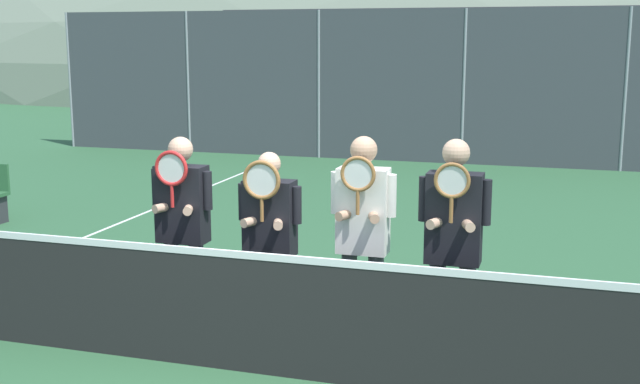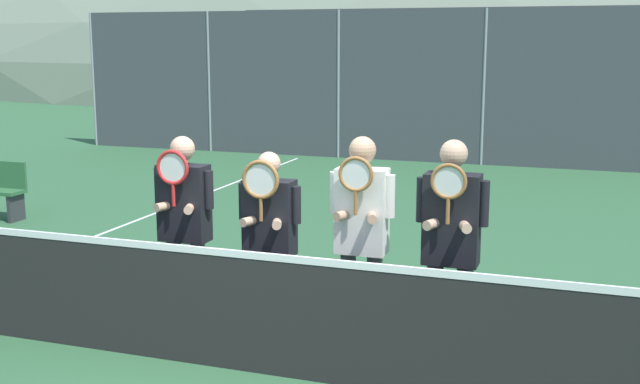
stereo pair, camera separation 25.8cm
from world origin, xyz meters
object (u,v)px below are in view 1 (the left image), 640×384
at_px(player_center_right, 363,228).
at_px(player_leftmost, 182,219).
at_px(car_left_of_center, 478,111).
at_px(player_rightmost, 453,238).
at_px(car_far_left, 287,106).
at_px(player_center_left, 270,234).

bearing_deg(player_center_right, player_leftmost, -179.67).
bearing_deg(car_left_of_center, player_rightmost, -84.61).
bearing_deg(car_far_left, player_leftmost, -74.23).
distance_m(player_leftmost, player_rightmost, 2.39).
relative_size(player_leftmost, car_far_left, 0.42).
relative_size(player_leftmost, player_center_right, 0.97).
height_order(player_center_left, player_rightmost, player_rightmost).
bearing_deg(car_far_left, car_left_of_center, 1.94).
bearing_deg(car_far_left, player_center_left, -71.12).
bearing_deg(player_center_left, car_left_of_center, 89.04).
xyz_separation_m(player_rightmost, car_far_left, (-6.26, 13.84, -0.22)).
xyz_separation_m(player_leftmost, player_center_right, (1.63, 0.01, 0.03)).
bearing_deg(car_left_of_center, player_leftmost, -94.37).
xyz_separation_m(player_leftmost, player_rightmost, (2.38, -0.11, 0.03)).
xyz_separation_m(player_center_left, player_center_right, (0.80, 0.04, 0.09)).
bearing_deg(player_leftmost, car_left_of_center, 85.63).
relative_size(player_rightmost, car_far_left, 0.44).
relative_size(player_center_left, car_far_left, 0.40).
bearing_deg(player_rightmost, player_center_left, 177.04).
xyz_separation_m(player_center_left, car_far_left, (-4.70, 13.76, -0.12)).
distance_m(player_center_left, player_center_right, 0.81).
bearing_deg(player_center_right, player_rightmost, -9.02).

